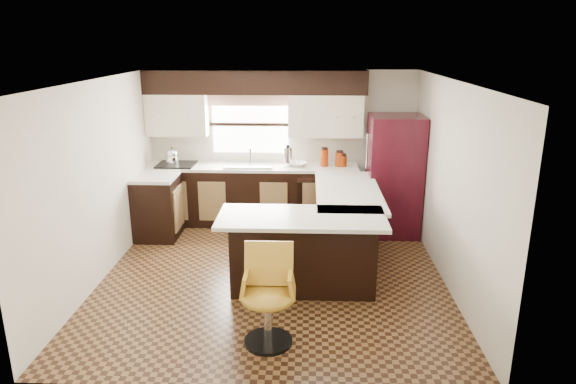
{
  "coord_description": "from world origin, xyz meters",
  "views": [
    {
      "loc": [
        0.42,
        -5.88,
        2.85
      ],
      "look_at": [
        0.17,
        0.45,
        0.96
      ],
      "focal_mm": 32.0,
      "sensor_mm": 36.0,
      "label": 1
    }
  ],
  "objects_px": {
    "bar_chair": "(268,298)",
    "peninsula_return": "(303,253)",
    "refrigerator": "(394,176)",
    "peninsula_long": "(343,225)"
  },
  "relations": [
    {
      "from": "refrigerator",
      "to": "peninsula_long",
      "type": "bearing_deg",
      "value": -130.49
    },
    {
      "from": "peninsula_long",
      "to": "peninsula_return",
      "type": "bearing_deg",
      "value": -118.3
    },
    {
      "from": "bar_chair",
      "to": "peninsula_return",
      "type": "bearing_deg",
      "value": 74.02
    },
    {
      "from": "refrigerator",
      "to": "bar_chair",
      "type": "xyz_separation_m",
      "value": [
        -1.65,
        -3.06,
        -0.41
      ]
    },
    {
      "from": "peninsula_long",
      "to": "peninsula_return",
      "type": "relative_size",
      "value": 1.18
    },
    {
      "from": "peninsula_return",
      "to": "refrigerator",
      "type": "xyz_separation_m",
      "value": [
        1.32,
        1.91,
        0.45
      ]
    },
    {
      "from": "peninsula_long",
      "to": "bar_chair",
      "type": "xyz_separation_m",
      "value": [
        -0.85,
        -2.13,
        0.04
      ]
    },
    {
      "from": "peninsula_long",
      "to": "bar_chair",
      "type": "height_order",
      "value": "bar_chair"
    },
    {
      "from": "peninsula_long",
      "to": "bar_chair",
      "type": "relative_size",
      "value": 2.0
    },
    {
      "from": "peninsula_return",
      "to": "bar_chair",
      "type": "distance_m",
      "value": 1.2
    }
  ]
}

